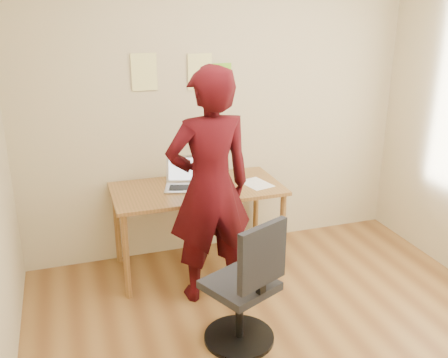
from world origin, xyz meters
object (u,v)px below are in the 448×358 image
object	(u,v)px
laptop	(185,181)
phone	(225,192)
office_chair	(246,293)
desk	(197,197)
person	(210,188)

from	to	relation	value
laptop	phone	world-z (taller)	laptop
laptop	office_chair	size ratio (longest dim) A/B	0.43
laptop	phone	distance (m)	0.36
laptop	phone	size ratio (longest dim) A/B	3.03
desk	laptop	xyz separation A→B (m)	(-0.09, 0.04, 0.14)
office_chair	person	xyz separation A→B (m)	(-0.05, 0.66, 0.50)
desk	laptop	world-z (taller)	laptop
laptop	phone	xyz separation A→B (m)	(0.27, -0.24, -0.05)
person	desk	bearing A→B (deg)	-96.77
person	phone	bearing A→B (deg)	-132.33
desk	phone	world-z (taller)	phone
laptop	office_chair	bearing A→B (deg)	-66.99
desk	phone	xyz separation A→B (m)	(0.18, -0.19, 0.09)
person	laptop	bearing A→B (deg)	-86.10
desk	laptop	size ratio (longest dim) A/B	3.49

